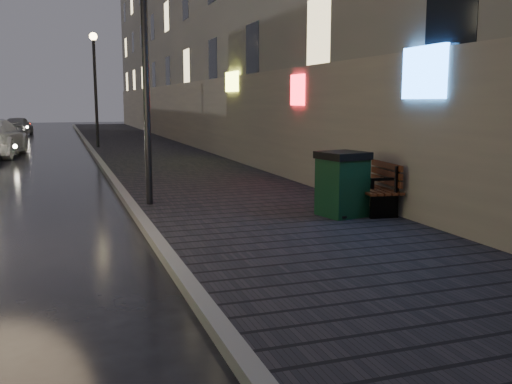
# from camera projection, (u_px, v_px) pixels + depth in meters

# --- Properties ---
(ground) EXTENTS (120.00, 120.00, 0.00)m
(ground) POSITION_uv_depth(u_px,v_px,m) (60.00, 325.00, 5.94)
(ground) COLOR black
(ground) RESTS_ON ground
(sidewalk) EXTENTS (4.60, 58.00, 0.15)m
(sidewalk) POSITION_uv_depth(u_px,v_px,m) (145.00, 149.00, 26.78)
(sidewalk) COLOR black
(sidewalk) RESTS_ON ground
(curb) EXTENTS (0.20, 58.00, 0.15)m
(curb) POSITION_uv_depth(u_px,v_px,m) (92.00, 150.00, 26.01)
(curb) COLOR slate
(curb) RESTS_ON ground
(building_near) EXTENTS (1.80, 50.00, 13.00)m
(building_near) POSITION_uv_depth(u_px,v_px,m) (190.00, 22.00, 30.53)
(building_near) COLOR #605B54
(building_near) RESTS_ON ground
(lamp_near) EXTENTS (0.36, 0.36, 5.28)m
(lamp_near) POSITION_uv_depth(u_px,v_px,m) (145.00, 43.00, 11.59)
(lamp_near) COLOR black
(lamp_near) RESTS_ON sidewalk
(lamp_far) EXTENTS (0.36, 0.36, 5.28)m
(lamp_far) POSITION_uv_depth(u_px,v_px,m) (95.00, 75.00, 26.51)
(lamp_far) COLOR black
(lamp_far) RESTS_ON sidewalk
(bench) EXTENTS (0.89, 2.01, 1.00)m
(bench) POSITION_uv_depth(u_px,v_px,m) (371.00, 185.00, 11.37)
(bench) COLOR black
(bench) RESTS_ON sidewalk
(trash_bin) EXTENTS (0.94, 0.94, 1.22)m
(trash_bin) POSITION_uv_depth(u_px,v_px,m) (342.00, 183.00, 10.78)
(trash_bin) COLOR black
(trash_bin) RESTS_ON sidewalk
(car_far) EXTENTS (1.94, 3.91, 1.28)m
(car_far) POSITION_uv_depth(u_px,v_px,m) (18.00, 126.00, 38.86)
(car_far) COLOR gray
(car_far) RESTS_ON ground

